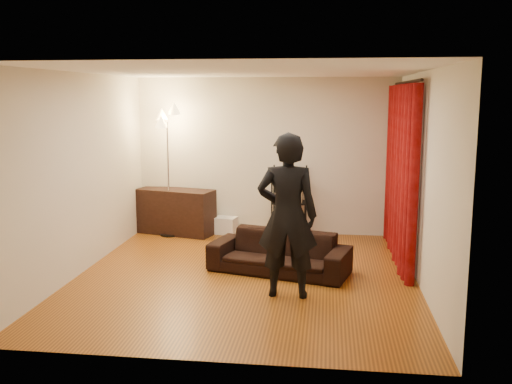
# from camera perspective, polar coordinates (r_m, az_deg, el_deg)

# --- Properties ---
(floor) EXTENTS (5.00, 5.00, 0.00)m
(floor) POSITION_cam_1_polar(r_m,az_deg,el_deg) (7.74, -1.03, -8.42)
(floor) COLOR #995514
(floor) RESTS_ON ground
(ceiling) EXTENTS (5.00, 5.00, 0.00)m
(ceiling) POSITION_cam_1_polar(r_m,az_deg,el_deg) (7.36, -1.09, 11.99)
(ceiling) COLOR white
(ceiling) RESTS_ON ground
(wall_back) EXTENTS (5.00, 0.00, 5.00)m
(wall_back) POSITION_cam_1_polar(r_m,az_deg,el_deg) (9.89, 1.03, 3.58)
(wall_back) COLOR beige
(wall_back) RESTS_ON ground
(wall_front) EXTENTS (5.00, 0.00, 5.00)m
(wall_front) POSITION_cam_1_polar(r_m,az_deg,el_deg) (5.00, -5.18, -2.53)
(wall_front) COLOR beige
(wall_front) RESTS_ON ground
(wall_left) EXTENTS (0.00, 5.00, 5.00)m
(wall_left) POSITION_cam_1_polar(r_m,az_deg,el_deg) (8.06, -17.10, 1.75)
(wall_left) COLOR beige
(wall_left) RESTS_ON ground
(wall_right) EXTENTS (0.00, 5.00, 5.00)m
(wall_right) POSITION_cam_1_polar(r_m,az_deg,el_deg) (7.45, 16.35, 1.16)
(wall_right) COLOR beige
(wall_right) RESTS_ON ground
(curtain_rod) EXTENTS (0.04, 2.65, 0.04)m
(curtain_rod) POSITION_cam_1_polar(r_m,az_deg,el_deg) (8.47, 14.87, 10.57)
(curtain_rod) COLOR black
(curtain_rod) RESTS_ON wall_right
(curtain) EXTENTS (0.22, 2.65, 2.55)m
(curtain) POSITION_cam_1_polar(r_m,az_deg,el_deg) (8.54, 14.36, 1.80)
(curtain) COLOR maroon
(curtain) RESTS_ON ground
(sofa) EXTENTS (2.02, 1.20, 0.55)m
(sofa) POSITION_cam_1_polar(r_m,az_deg,el_deg) (7.84, 2.34, -6.07)
(sofa) COLOR black
(sofa) RESTS_ON ground
(person) EXTENTS (0.73, 0.48, 1.98)m
(person) POSITION_cam_1_polar(r_m,az_deg,el_deg) (6.77, 3.14, -2.39)
(person) COLOR black
(person) RESTS_ON ground
(media_cabinet) EXTENTS (1.43, 0.83, 0.78)m
(media_cabinet) POSITION_cam_1_polar(r_m,az_deg,el_deg) (10.06, -8.01, -1.94)
(media_cabinet) COLOR black
(media_cabinet) RESTS_ON ground
(storage_boxes) EXTENTS (0.42, 0.36, 0.30)m
(storage_boxes) POSITION_cam_1_polar(r_m,az_deg,el_deg) (10.00, -3.04, -3.34)
(storage_boxes) COLOR silver
(storage_boxes) RESTS_ON ground
(wire_shelf) EXTENTS (0.64, 0.52, 1.22)m
(wire_shelf) POSITION_cam_1_polar(r_m,az_deg,el_deg) (9.65, 3.34, -1.03)
(wire_shelf) COLOR black
(wire_shelf) RESTS_ON ground
(floor_lamp) EXTENTS (0.49, 0.49, 2.19)m
(floor_lamp) POSITION_cam_1_polar(r_m,az_deg,el_deg) (9.81, -8.77, 1.93)
(floor_lamp) COLOR silver
(floor_lamp) RESTS_ON ground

